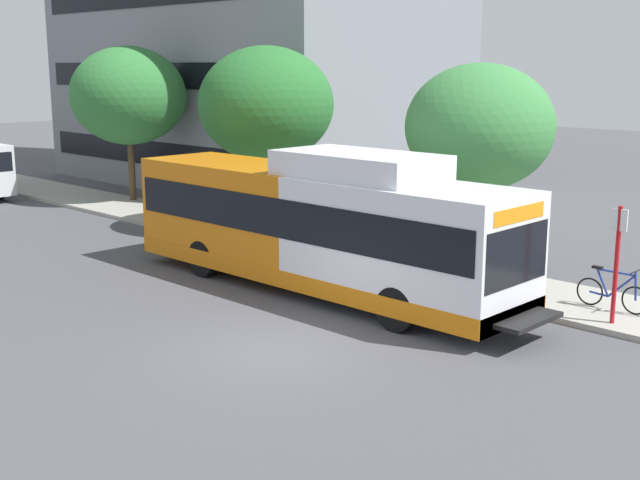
{
  "coord_description": "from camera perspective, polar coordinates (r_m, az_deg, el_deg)",
  "views": [
    {
      "loc": [
        -10.82,
        -11.69,
        5.69
      ],
      "look_at": [
        2.87,
        1.64,
        1.6
      ],
      "focal_mm": 46.17,
      "sensor_mm": 36.0,
      "label": 1
    }
  ],
  "objects": [
    {
      "name": "street_tree_mid_block",
      "position": [
        27.9,
        -3.76,
        9.36
      ],
      "size": [
        4.54,
        4.54,
        6.17
      ],
      "color": "#4C3823",
      "rests_on": "sidewalk_curb"
    },
    {
      "name": "street_tree_far_block",
      "position": [
        34.92,
        -13.14,
        9.72
      ],
      "size": [
        4.69,
        4.69,
        6.3
      ],
      "color": "#4C3823",
      "rests_on": "sidewalk_curb"
    },
    {
      "name": "bicycle_parked",
      "position": [
        20.1,
        19.62,
        -3.42
      ],
      "size": [
        0.52,
        1.76,
        1.02
      ],
      "color": "black",
      "rests_on": "sidewalk_curb"
    },
    {
      "name": "bus_stop_sign_pole",
      "position": [
        18.83,
        19.89,
        -1.04
      ],
      "size": [
        0.1,
        0.36,
        2.6
      ],
      "color": "red",
      "rests_on": "sidewalk_curb"
    },
    {
      "name": "ground_plane",
      "position": [
        23.18,
        -16.44,
        -2.63
      ],
      "size": [
        120.0,
        120.0,
        0.0
      ],
      "primitive_type": "plane",
      "color": "#4C4C51"
    },
    {
      "name": "transit_bus",
      "position": [
        20.76,
        -0.15,
        1.01
      ],
      "size": [
        2.58,
        12.25,
        3.65
      ],
      "color": "white",
      "rests_on": "ground"
    },
    {
      "name": "sidewalk_curb",
      "position": [
        25.73,
        -0.52,
        -0.53
      ],
      "size": [
        3.0,
        56.0,
        0.14
      ],
      "primitive_type": "cube",
      "color": "#A8A399",
      "rests_on": "ground"
    },
    {
      "name": "street_tree_near_stop",
      "position": [
        22.51,
        10.99,
        7.67
      ],
      "size": [
        3.98,
        3.98,
        5.6
      ],
      "color": "#4C3823",
      "rests_on": "sidewalk_curb"
    }
  ]
}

